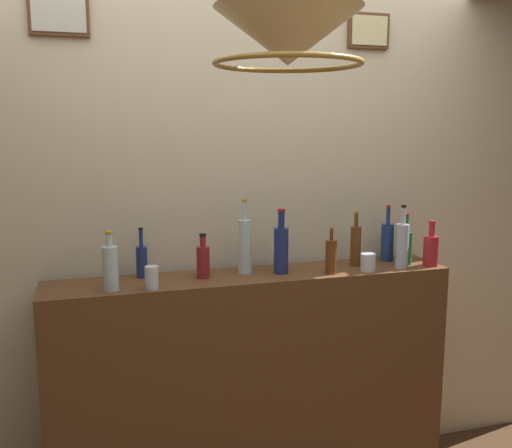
% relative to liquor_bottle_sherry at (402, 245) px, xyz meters
% --- Properties ---
extents(panelled_rear_partition, '(3.71, 0.15, 2.89)m').
position_rel_liquor_bottle_sherry_xyz_m(panelled_rear_partition, '(-0.74, 0.33, 0.27)').
color(panelled_rear_partition, beige).
rests_on(panelled_rear_partition, ground).
extents(bar_shelf_unit, '(1.93, 0.33, 1.14)m').
position_rel_liquor_bottle_sherry_xyz_m(bar_shelf_unit, '(-0.74, 0.09, -0.69)').
color(bar_shelf_unit, brown).
rests_on(bar_shelf_unit, ground).
extents(liquor_bottle_sherry, '(0.06, 0.06, 0.31)m').
position_rel_liquor_bottle_sherry_xyz_m(liquor_bottle_sherry, '(0.00, 0.00, 0.00)').
color(liquor_bottle_sherry, '#ABB8C9').
rests_on(liquor_bottle_sherry, bar_shelf_unit).
extents(liquor_bottle_gin, '(0.07, 0.07, 0.26)m').
position_rel_liquor_bottle_sherry_xyz_m(liquor_bottle_gin, '(-1.40, 0.00, -0.01)').
color(liquor_bottle_gin, silver).
rests_on(liquor_bottle_gin, bar_shelf_unit).
extents(liquor_bottle_vodka, '(0.06, 0.06, 0.21)m').
position_rel_liquor_bottle_sherry_xyz_m(liquor_bottle_vodka, '(-0.98, 0.10, -0.04)').
color(liquor_bottle_vodka, maroon).
rests_on(liquor_bottle_vodka, bar_shelf_unit).
extents(liquor_bottle_tequila, '(0.07, 0.07, 0.31)m').
position_rel_liquor_bottle_sherry_xyz_m(liquor_bottle_tequila, '(-0.61, 0.08, 0.00)').
color(liquor_bottle_tequila, navy).
rests_on(liquor_bottle_tequila, bar_shelf_unit).
extents(liquor_bottle_scotch, '(0.08, 0.08, 0.23)m').
position_rel_liquor_bottle_sherry_xyz_m(liquor_bottle_scotch, '(0.16, -0.00, -0.03)').
color(liquor_bottle_scotch, '#A41F27').
rests_on(liquor_bottle_scotch, bar_shelf_unit).
extents(liquor_bottle_port, '(0.05, 0.05, 0.23)m').
position_rel_liquor_bottle_sherry_xyz_m(liquor_bottle_port, '(-0.38, 0.00, -0.03)').
color(liquor_bottle_port, brown).
rests_on(liquor_bottle_port, bar_shelf_unit).
extents(liquor_bottle_rye, '(0.07, 0.07, 0.26)m').
position_rel_liquor_bottle_sherry_xyz_m(liquor_bottle_rye, '(0.06, 0.07, -0.03)').
color(liquor_bottle_rye, '#195823').
rests_on(liquor_bottle_rye, bar_shelf_unit).
extents(liquor_bottle_mezcal, '(0.05, 0.05, 0.28)m').
position_rel_liquor_bottle_sherry_xyz_m(liquor_bottle_mezcal, '(-0.20, 0.11, -0.01)').
color(liquor_bottle_mezcal, brown).
rests_on(liquor_bottle_mezcal, bar_shelf_unit).
extents(liquor_bottle_rum, '(0.05, 0.05, 0.23)m').
position_rel_liquor_bottle_sherry_xyz_m(liquor_bottle_rum, '(-1.25, 0.19, -0.04)').
color(liquor_bottle_rum, navy).
rests_on(liquor_bottle_rum, bar_shelf_unit).
extents(liquor_bottle_vermouth, '(0.07, 0.07, 0.36)m').
position_rel_liquor_bottle_sherry_xyz_m(liquor_bottle_vermouth, '(-0.77, 0.13, 0.02)').
color(liquor_bottle_vermouth, silver).
rests_on(liquor_bottle_vermouth, bar_shelf_unit).
extents(liquor_bottle_bourbon, '(0.07, 0.07, 0.29)m').
position_rel_liquor_bottle_sherry_xyz_m(liquor_bottle_bourbon, '(0.01, 0.16, -0.01)').
color(liquor_bottle_bourbon, navy).
rests_on(liquor_bottle_bourbon, bar_shelf_unit).
extents(glass_tumbler_rocks, '(0.06, 0.06, 0.10)m').
position_rel_liquor_bottle_sherry_xyz_m(glass_tumbler_rocks, '(-1.23, -0.03, -0.07)').
color(glass_tumbler_rocks, silver).
rests_on(glass_tumbler_rocks, bar_shelf_unit).
extents(glass_tumbler_highball, '(0.07, 0.07, 0.09)m').
position_rel_liquor_bottle_sherry_xyz_m(glass_tumbler_highball, '(-0.19, -0.01, -0.07)').
color(glass_tumbler_highball, silver).
rests_on(glass_tumbler_highball, bar_shelf_unit).
extents(pendant_lamp, '(0.44, 0.44, 0.58)m').
position_rel_liquor_bottle_sherry_xyz_m(pendant_lamp, '(-0.90, -0.81, 0.82)').
color(pendant_lamp, beige).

